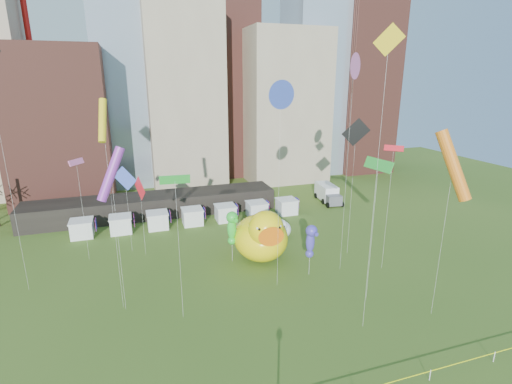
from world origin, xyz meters
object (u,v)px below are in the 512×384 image
object	(u,v)px
seahorse_green	(232,225)
seahorse_purple	(311,239)
small_duck	(281,229)
box_truck	(328,193)
big_duck	(262,236)

from	to	relation	value
seahorse_green	seahorse_purple	world-z (taller)	seahorse_green
small_duck	seahorse_green	bearing A→B (deg)	-126.28
small_duck	seahorse_purple	xyz separation A→B (m)	(-0.79, -10.37, 2.91)
small_duck	seahorse_purple	size ratio (longest dim) A/B	0.72
small_duck	box_truck	world-z (taller)	small_duck
small_duck	seahorse_purple	bearing A→B (deg)	-70.78
seahorse_green	seahorse_purple	size ratio (longest dim) A/B	1.07
big_duck	box_truck	distance (m)	25.58
seahorse_purple	big_duck	bearing A→B (deg)	119.54
big_duck	seahorse_purple	size ratio (longest dim) A/B	1.55
seahorse_purple	box_truck	size ratio (longest dim) A/B	0.82
big_duck	box_truck	bearing A→B (deg)	48.66
seahorse_green	big_duck	bearing A→B (deg)	-22.03
big_duck	seahorse_purple	distance (m)	6.40
big_duck	seahorse_green	distance (m)	3.75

